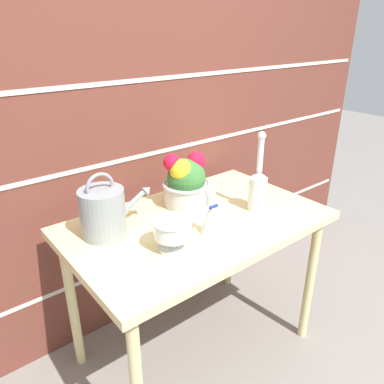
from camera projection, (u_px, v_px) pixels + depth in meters
ground_plane at (196, 347)px, 1.92m from camera, size 12.00×12.00×0.00m
brick_wall at (136, 118)px, 1.81m from camera, size 3.60×0.08×2.20m
patio_table at (197, 236)px, 1.65m from camera, size 1.11×0.69×0.74m
watering_can at (104, 212)px, 1.47m from camera, size 0.32×0.18×0.27m
crystal_pedestal_bowl at (173, 231)px, 1.38m from camera, size 0.15×0.15×0.12m
flower_planter at (186, 182)px, 1.71m from camera, size 0.22×0.22×0.25m
glass_decanter at (258, 186)px, 1.67m from camera, size 0.08×0.08×0.36m
figurine_vase at (210, 216)px, 1.48m from camera, size 0.08×0.08×0.20m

